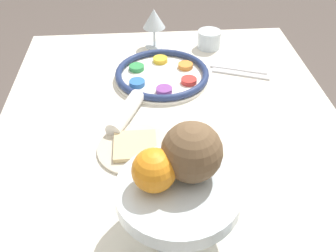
{
  "coord_description": "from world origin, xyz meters",
  "views": [
    {
      "loc": [
        0.77,
        -0.07,
        1.4
      ],
      "look_at": [
        0.02,
        -0.01,
        0.8
      ],
      "focal_mm": 42.0,
      "sensor_mm": 36.0,
      "label": 1
    }
  ],
  "objects_px": {
    "seder_plate": "(162,75)",
    "coconut": "(192,152)",
    "bread_plate": "(135,148)",
    "orange_fruit": "(154,170)",
    "napkin_roll": "(126,113)",
    "cup_mid": "(209,39)",
    "wine_glass": "(154,20)",
    "fruit_stand": "(178,196)"
  },
  "relations": [
    {
      "from": "cup_mid",
      "to": "seder_plate",
      "type": "bearing_deg",
      "value": -42.13
    },
    {
      "from": "fruit_stand",
      "to": "napkin_roll",
      "type": "xyz_separation_m",
      "value": [
        -0.37,
        -0.1,
        -0.09
      ]
    },
    {
      "from": "seder_plate",
      "to": "coconut",
      "type": "height_order",
      "value": "coconut"
    },
    {
      "from": "seder_plate",
      "to": "orange_fruit",
      "type": "height_order",
      "value": "orange_fruit"
    },
    {
      "from": "coconut",
      "to": "bread_plate",
      "type": "height_order",
      "value": "coconut"
    },
    {
      "from": "cup_mid",
      "to": "bread_plate",
      "type": "bearing_deg",
      "value": -26.99
    },
    {
      "from": "napkin_roll",
      "to": "coconut",
      "type": "bearing_deg",
      "value": 20.24
    },
    {
      "from": "seder_plate",
      "to": "cup_mid",
      "type": "height_order",
      "value": "cup_mid"
    },
    {
      "from": "orange_fruit",
      "to": "coconut",
      "type": "height_order",
      "value": "coconut"
    },
    {
      "from": "bread_plate",
      "to": "napkin_roll",
      "type": "distance_m",
      "value": 0.13
    },
    {
      "from": "fruit_stand",
      "to": "coconut",
      "type": "xyz_separation_m",
      "value": [
        -0.03,
        0.03,
        0.08
      ]
    },
    {
      "from": "fruit_stand",
      "to": "cup_mid",
      "type": "relative_size",
      "value": 2.85
    },
    {
      "from": "wine_glass",
      "to": "cup_mid",
      "type": "height_order",
      "value": "wine_glass"
    },
    {
      "from": "fruit_stand",
      "to": "orange_fruit",
      "type": "height_order",
      "value": "orange_fruit"
    },
    {
      "from": "napkin_roll",
      "to": "orange_fruit",
      "type": "bearing_deg",
      "value": 9.27
    },
    {
      "from": "coconut",
      "to": "bread_plate",
      "type": "relative_size",
      "value": 0.59
    },
    {
      "from": "fruit_stand",
      "to": "orange_fruit",
      "type": "bearing_deg",
      "value": -95.97
    },
    {
      "from": "bread_plate",
      "to": "fruit_stand",
      "type": "bearing_deg",
      "value": 17.75
    },
    {
      "from": "wine_glass",
      "to": "napkin_roll",
      "type": "bearing_deg",
      "value": -13.36
    },
    {
      "from": "bread_plate",
      "to": "seder_plate",
      "type": "bearing_deg",
      "value": 164.89
    },
    {
      "from": "wine_glass",
      "to": "orange_fruit",
      "type": "bearing_deg",
      "value": -2.71
    },
    {
      "from": "seder_plate",
      "to": "wine_glass",
      "type": "height_order",
      "value": "wine_glass"
    },
    {
      "from": "fruit_stand",
      "to": "coconut",
      "type": "relative_size",
      "value": 2.08
    },
    {
      "from": "orange_fruit",
      "to": "coconut",
      "type": "xyz_separation_m",
      "value": [
        -0.02,
        0.07,
        0.02
      ]
    },
    {
      "from": "cup_mid",
      "to": "fruit_stand",
      "type": "bearing_deg",
      "value": -13.54
    },
    {
      "from": "bread_plate",
      "to": "napkin_roll",
      "type": "height_order",
      "value": "napkin_roll"
    },
    {
      "from": "seder_plate",
      "to": "napkin_roll",
      "type": "bearing_deg",
      "value": -29.4
    },
    {
      "from": "seder_plate",
      "to": "orange_fruit",
      "type": "distance_m",
      "value": 0.58
    },
    {
      "from": "fruit_stand",
      "to": "wine_glass",
      "type": "bearing_deg",
      "value": -179.64
    },
    {
      "from": "coconut",
      "to": "napkin_roll",
      "type": "bearing_deg",
      "value": -159.76
    },
    {
      "from": "wine_glass",
      "to": "bread_plate",
      "type": "xyz_separation_m",
      "value": [
        0.53,
        -0.07,
        -0.09
      ]
    },
    {
      "from": "orange_fruit",
      "to": "napkin_roll",
      "type": "relative_size",
      "value": 0.46
    },
    {
      "from": "orange_fruit",
      "to": "bread_plate",
      "type": "relative_size",
      "value": 0.42
    },
    {
      "from": "orange_fruit",
      "to": "cup_mid",
      "type": "relative_size",
      "value": 0.98
    },
    {
      "from": "coconut",
      "to": "seder_plate",
      "type": "bearing_deg",
      "value": -178.12
    },
    {
      "from": "seder_plate",
      "to": "fruit_stand",
      "type": "relative_size",
      "value": 1.27
    },
    {
      "from": "bread_plate",
      "to": "cup_mid",
      "type": "xyz_separation_m",
      "value": [
        -0.51,
        0.26,
        0.02
      ]
    },
    {
      "from": "coconut",
      "to": "bread_plate",
      "type": "bearing_deg",
      "value": -154.47
    },
    {
      "from": "cup_mid",
      "to": "orange_fruit",
      "type": "bearing_deg",
      "value": -16.55
    },
    {
      "from": "coconut",
      "to": "bread_plate",
      "type": "distance_m",
      "value": 0.3
    },
    {
      "from": "orange_fruit",
      "to": "napkin_roll",
      "type": "xyz_separation_m",
      "value": [
        -0.37,
        -0.06,
        -0.15
      ]
    },
    {
      "from": "napkin_roll",
      "to": "cup_mid",
      "type": "xyz_separation_m",
      "value": [
        -0.39,
        0.28,
        0.01
      ]
    }
  ]
}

